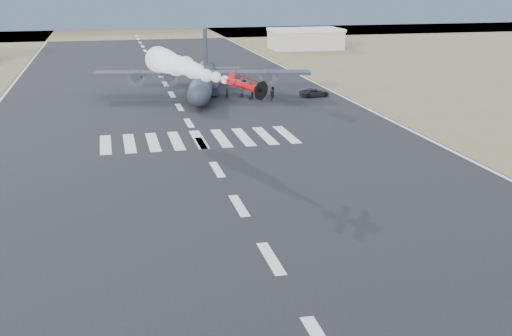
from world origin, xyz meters
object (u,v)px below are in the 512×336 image
object	(u,v)px
support_vehicle	(315,93)
crew_d	(190,94)
crew_b	(252,95)
crew_e	(190,97)
crew_a	(227,93)
crew_c	(272,95)
crew_f	(273,92)
aerobatic_biplane	(245,85)
crew_h	(264,92)
crew_g	(261,97)
transport_aircraft	(203,79)
hangar_right	(305,39)

from	to	relation	value
support_vehicle	crew_d	bearing A→B (deg)	76.33
crew_b	crew_e	distance (m)	11.01
crew_a	crew_d	world-z (taller)	crew_d
crew_d	crew_b	bearing A→B (deg)	-9.86
crew_c	crew_f	xyz separation A→B (m)	(1.03, 3.23, 0.02)
aerobatic_biplane	support_vehicle	bearing A→B (deg)	45.73
crew_c	crew_f	world-z (taller)	crew_f
crew_b	crew_f	xyz separation A→B (m)	(3.93, 1.08, 0.15)
crew_c	aerobatic_biplane	bearing A→B (deg)	-52.70
crew_d	support_vehicle	bearing A→B (deg)	-4.32
support_vehicle	crew_h	distance (m)	9.03
support_vehicle	crew_g	xyz separation A→B (m)	(-10.31, -2.44, 0.16)
aerobatic_biplane	crew_f	world-z (taller)	aerobatic_biplane
aerobatic_biplane	crew_f	bearing A→B (deg)	54.68
aerobatic_biplane	transport_aircraft	size ratio (longest dim) A/B	0.14
aerobatic_biplane	crew_d	bearing A→B (deg)	73.14
support_vehicle	crew_c	size ratio (longest dim) A/B	2.90
crew_b	crew_e	xyz separation A→B (m)	(-11.01, 0.02, 0.06)
crew_g	crew_a	bearing A→B (deg)	4.08
hangar_right	crew_b	distance (m)	80.55
crew_h	crew_d	bearing A→B (deg)	-149.91
hangar_right	crew_f	distance (m)	78.03
crew_b	crew_g	world-z (taller)	crew_g
aerobatic_biplane	crew_e	bearing A→B (deg)	73.61
aerobatic_biplane	crew_e	distance (m)	43.60
crew_b	crew_h	xyz separation A→B (m)	(2.40, 1.46, 0.08)
hangar_right	crew_c	distance (m)	81.42
crew_e	crew_d	bearing A→B (deg)	9.26
aerobatic_biplane	crew_h	size ratio (longest dim) A/B	3.11
hangar_right	crew_f	xyz separation A→B (m)	(-28.79, -72.50, -2.08)
hangar_right	transport_aircraft	bearing A→B (deg)	-120.85
crew_g	crew_h	size ratio (longest dim) A/B	1.04
aerobatic_biplane	crew_g	world-z (taller)	aerobatic_biplane
crew_c	crew_g	distance (m)	2.09
hangar_right	crew_b	bearing A→B (deg)	-113.97
crew_c	crew_g	size ratio (longest dim) A/B	1.01
support_vehicle	crew_h	world-z (taller)	crew_h
hangar_right	crew_a	world-z (taller)	hangar_right
crew_e	crew_a	bearing A→B (deg)	-61.37
crew_b	crew_g	xyz separation A→B (m)	(0.92, -2.84, 0.11)
crew_h	support_vehicle	bearing A→B (deg)	22.56
crew_a	crew_c	xyz separation A→B (m)	(7.14, -3.52, -0.02)
support_vehicle	crew_f	distance (m)	7.45
transport_aircraft	crew_c	world-z (taller)	transport_aircraft
crew_a	crew_h	distance (m)	6.64
aerobatic_biplane	crew_e	xyz separation A→B (m)	(-0.49, 42.69, -8.86)
transport_aircraft	crew_c	xyz separation A→B (m)	(10.60, -8.07, -1.93)
transport_aircraft	crew_b	xyz separation A→B (m)	(7.71, -5.91, -2.05)
hangar_right	aerobatic_biplane	world-z (taller)	aerobatic_biplane
crew_a	crew_h	xyz separation A→B (m)	(6.64, 0.10, -0.06)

